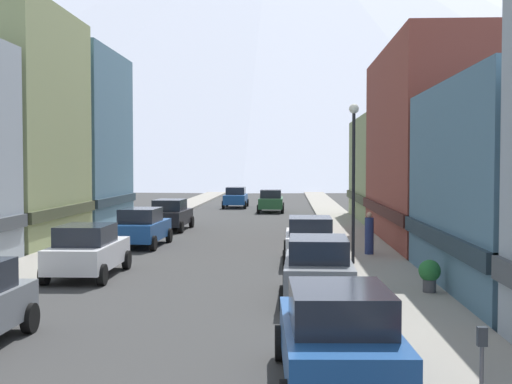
{
  "coord_description": "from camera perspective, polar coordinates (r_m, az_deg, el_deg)",
  "views": [
    {
      "loc": [
        2.96,
        -5.61,
        3.83
      ],
      "look_at": [
        0.6,
        43.89,
        1.74
      ],
      "focal_mm": 47.53,
      "sensor_mm": 36.0,
      "label": 1
    }
  ],
  "objects": [
    {
      "name": "car_left_2",
      "position": [
        31.71,
        -9.6,
        -2.92
      ],
      "size": [
        2.2,
        4.46,
        1.78
      ],
      "color": "#19478C",
      "rests_on": "ground"
    },
    {
      "name": "car_right_1",
      "position": [
        19.19,
        5.25,
        -6.38
      ],
      "size": [
        2.14,
        4.44,
        1.78
      ],
      "color": "slate",
      "rests_on": "ground"
    },
    {
      "name": "potted_plant_0",
      "position": [
        20.09,
        14.4,
        -6.64
      ],
      "size": [
        0.63,
        0.63,
        0.93
      ],
      "color": "#4C4C51",
      "rests_on": "sidewalk_right"
    },
    {
      "name": "car_right_2",
      "position": [
        26.28,
        4.56,
        -4.0
      ],
      "size": [
        2.09,
        4.41,
        1.78
      ],
      "color": "silver",
      "rests_on": "ground"
    },
    {
      "name": "storefront_right_3",
      "position": [
        46.31,
        13.83,
        1.67
      ],
      "size": [
        9.04,
        11.1,
        6.84
      ],
      "color": "#8C9966",
      "rests_on": "ground"
    },
    {
      "name": "sidewalk_right",
      "position": [
        40.91,
        7.34,
        -2.87
      ],
      "size": [
        2.5,
        100.0,
        0.15
      ],
      "primitive_type": "cube",
      "color": "gray",
      "rests_on": "ground"
    },
    {
      "name": "storefront_left_3",
      "position": [
        43.08,
        -16.31,
        4.05
      ],
      "size": [
        7.44,
        9.08,
        10.61
      ],
      "color": "slate",
      "rests_on": "ground"
    },
    {
      "name": "car_left_1",
      "position": [
        23.6,
        -13.98,
        -4.79
      ],
      "size": [
        2.08,
        4.41,
        1.78
      ],
      "color": "silver",
      "rests_on": "ground"
    },
    {
      "name": "streetlamp_right",
      "position": [
        25.07,
        8.22,
        2.75
      ],
      "size": [
        0.36,
        0.36,
        5.86
      ],
      "color": "black",
      "rests_on": "sidewalk_right"
    },
    {
      "name": "mountain_backdrop",
      "position": [
        270.44,
        1.45,
        13.18
      ],
      "size": [
        357.83,
        357.83,
        108.74
      ],
      "primitive_type": "cone",
      "color": "silver",
      "rests_on": "ground"
    },
    {
      "name": "car_left_3",
      "position": [
        39.19,
        -7.21,
        -1.89
      ],
      "size": [
        2.2,
        4.46,
        1.78
      ],
      "color": "black",
      "rests_on": "ground"
    },
    {
      "name": "car_driving_0",
      "position": [
        53.23,
        1.26,
        -0.74
      ],
      "size": [
        2.06,
        4.4,
        1.78
      ],
      "color": "#265933",
      "rests_on": "ground"
    },
    {
      "name": "parking_meter_near",
      "position": [
        10.56,
        18.47,
        -13.18
      ],
      "size": [
        0.14,
        0.1,
        1.33
      ],
      "color": "#595960",
      "rests_on": "sidewalk_right"
    },
    {
      "name": "car_driving_1",
      "position": [
        58.79,
        -1.72,
        -0.45
      ],
      "size": [
        2.06,
        4.4,
        1.78
      ],
      "color": "#19478C",
      "rests_on": "ground"
    },
    {
      "name": "sidewalk_left",
      "position": [
        41.8,
        -10.02,
        -2.78
      ],
      "size": [
        2.5,
        100.0,
        0.15
      ],
      "primitive_type": "cube",
      "color": "gray",
      "rests_on": "ground"
    },
    {
      "name": "storefront_right_2",
      "position": [
        33.99,
        17.08,
        3.43
      ],
      "size": [
        8.03,
        13.83,
        9.31
      ],
      "color": "brown",
      "rests_on": "ground"
    },
    {
      "name": "pedestrian_0",
      "position": [
        27.92,
        9.51,
        -3.55
      ],
      "size": [
        0.36,
        0.36,
        1.72
      ],
      "color": "navy",
      "rests_on": "sidewalk_right"
    },
    {
      "name": "car_right_0",
      "position": [
        11.76,
        6.92,
        -12.03
      ],
      "size": [
        2.22,
        4.47,
        1.78
      ],
      "color": "#19478C",
      "rests_on": "ground"
    }
  ]
}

